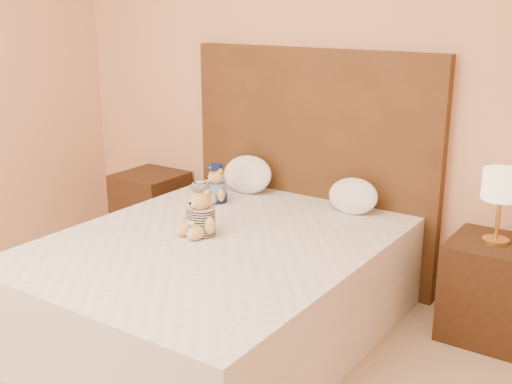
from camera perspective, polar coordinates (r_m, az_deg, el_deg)
bed at (r=3.57m, az=-3.40°, el=-8.33°), size 1.60×2.00×0.55m
headboard at (r=4.21m, az=4.91°, el=2.40°), size 1.75×0.08×1.50m
nightstand_left at (r=4.90m, az=-9.28°, el=-1.48°), size 0.45×0.45×0.55m
nightstand_right at (r=3.75m, az=20.08°, el=-8.14°), size 0.45×0.45×0.55m
lamp at (r=3.56m, az=20.99°, el=0.31°), size 0.20×0.20×0.40m
teddy_police at (r=4.07m, az=-3.54°, el=0.78°), size 0.26×0.26×0.24m
teddy_prisoner at (r=3.50m, az=-4.94°, el=-1.61°), size 0.28×0.27×0.28m
pillow_left at (r=4.28m, az=-0.77°, el=1.73°), size 0.37×0.24×0.26m
pillow_right at (r=3.90m, az=8.63°, el=-0.21°), size 0.32×0.21×0.23m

